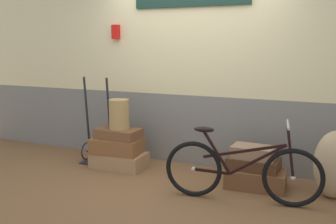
{
  "coord_description": "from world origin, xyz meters",
  "views": [
    {
      "loc": [
        1.77,
        -4.1,
        1.66
      ],
      "look_at": [
        -0.08,
        0.13,
        0.84
      ],
      "focal_mm": 40.73,
      "sensor_mm": 36.0,
      "label": 1
    }
  ],
  "objects_px": {
    "suitcase_4": "(254,163)",
    "burlap_sack": "(334,165)",
    "suitcase_3": "(256,178)",
    "suitcase_5": "(254,152)",
    "suitcase_0": "(119,160)",
    "luggage_trolley": "(98,142)",
    "bicycle": "(241,171)",
    "wicker_basket": "(119,114)",
    "suitcase_1": "(117,146)",
    "suitcase_2": "(118,134)"
  },
  "relations": [
    {
      "from": "burlap_sack",
      "to": "suitcase_0",
      "type": "bearing_deg",
      "value": -179.38
    },
    {
      "from": "suitcase_1",
      "to": "burlap_sack",
      "type": "height_order",
      "value": "burlap_sack"
    },
    {
      "from": "suitcase_1",
      "to": "wicker_basket",
      "type": "bearing_deg",
      "value": 31.26
    },
    {
      "from": "suitcase_2",
      "to": "luggage_trolley",
      "type": "bearing_deg",
      "value": 169.19
    },
    {
      "from": "luggage_trolley",
      "to": "suitcase_2",
      "type": "bearing_deg",
      "value": -12.71
    },
    {
      "from": "suitcase_0",
      "to": "luggage_trolley",
      "type": "height_order",
      "value": "luggage_trolley"
    },
    {
      "from": "suitcase_3",
      "to": "wicker_basket",
      "type": "height_order",
      "value": "wicker_basket"
    },
    {
      "from": "suitcase_3",
      "to": "suitcase_5",
      "type": "distance_m",
      "value": 0.31
    },
    {
      "from": "burlap_sack",
      "to": "suitcase_1",
      "type": "bearing_deg",
      "value": -179.28
    },
    {
      "from": "suitcase_2",
      "to": "bicycle",
      "type": "height_order",
      "value": "bicycle"
    },
    {
      "from": "suitcase_2",
      "to": "suitcase_5",
      "type": "xyz_separation_m",
      "value": [
        1.82,
        0.02,
        -0.06
      ]
    },
    {
      "from": "suitcase_1",
      "to": "suitcase_3",
      "type": "relative_size",
      "value": 0.97
    },
    {
      "from": "suitcase_1",
      "to": "suitcase_4",
      "type": "xyz_separation_m",
      "value": [
        1.84,
        0.04,
        -0.02
      ]
    },
    {
      "from": "suitcase_3",
      "to": "burlap_sack",
      "type": "height_order",
      "value": "burlap_sack"
    },
    {
      "from": "bicycle",
      "to": "suitcase_2",
      "type": "bearing_deg",
      "value": 165.15
    },
    {
      "from": "suitcase_2",
      "to": "suitcase_3",
      "type": "xyz_separation_m",
      "value": [
        1.86,
        0.0,
        -0.37
      ]
    },
    {
      "from": "suitcase_5",
      "to": "bicycle",
      "type": "distance_m",
      "value": 0.5
    },
    {
      "from": "suitcase_0",
      "to": "luggage_trolley",
      "type": "distance_m",
      "value": 0.45
    },
    {
      "from": "wicker_basket",
      "to": "suitcase_0",
      "type": "bearing_deg",
      "value": -106.54
    },
    {
      "from": "suitcase_5",
      "to": "luggage_trolley",
      "type": "bearing_deg",
      "value": -178.82
    },
    {
      "from": "suitcase_4",
      "to": "burlap_sack",
      "type": "distance_m",
      "value": 0.87
    },
    {
      "from": "suitcase_4",
      "to": "burlap_sack",
      "type": "bearing_deg",
      "value": 2.06
    },
    {
      "from": "suitcase_5",
      "to": "burlap_sack",
      "type": "bearing_deg",
      "value": 3.0
    },
    {
      "from": "suitcase_4",
      "to": "suitcase_0",
      "type": "bearing_deg",
      "value": -176.74
    },
    {
      "from": "suitcase_5",
      "to": "suitcase_4",
      "type": "bearing_deg",
      "value": 82.93
    },
    {
      "from": "suitcase_1",
      "to": "bicycle",
      "type": "height_order",
      "value": "bicycle"
    },
    {
      "from": "suitcase_4",
      "to": "suitcase_5",
      "type": "xyz_separation_m",
      "value": [
        -0.0,
        -0.0,
        0.14
      ]
    },
    {
      "from": "suitcase_3",
      "to": "luggage_trolley",
      "type": "height_order",
      "value": "luggage_trolley"
    },
    {
      "from": "suitcase_0",
      "to": "suitcase_4",
      "type": "height_order",
      "value": "suitcase_4"
    },
    {
      "from": "suitcase_3",
      "to": "suitcase_5",
      "type": "relative_size",
      "value": 1.36
    },
    {
      "from": "luggage_trolley",
      "to": "suitcase_0",
      "type": "bearing_deg",
      "value": -13.0
    },
    {
      "from": "suitcase_1",
      "to": "luggage_trolley",
      "type": "bearing_deg",
      "value": 161.34
    },
    {
      "from": "wicker_basket",
      "to": "luggage_trolley",
      "type": "relative_size",
      "value": 0.33
    },
    {
      "from": "suitcase_1",
      "to": "wicker_basket",
      "type": "distance_m",
      "value": 0.43
    },
    {
      "from": "suitcase_1",
      "to": "suitcase_4",
      "type": "distance_m",
      "value": 1.84
    },
    {
      "from": "wicker_basket",
      "to": "bicycle",
      "type": "relative_size",
      "value": 0.24
    },
    {
      "from": "wicker_basket",
      "to": "bicycle",
      "type": "xyz_separation_m",
      "value": [
        1.77,
        -0.49,
        -0.4
      ]
    },
    {
      "from": "suitcase_3",
      "to": "bicycle",
      "type": "relative_size",
      "value": 0.41
    },
    {
      "from": "suitcase_3",
      "to": "bicycle",
      "type": "height_order",
      "value": "bicycle"
    },
    {
      "from": "suitcase_5",
      "to": "luggage_trolley",
      "type": "distance_m",
      "value": 2.22
    },
    {
      "from": "burlap_sack",
      "to": "bicycle",
      "type": "bearing_deg",
      "value": -151.11
    },
    {
      "from": "suitcase_0",
      "to": "suitcase_5",
      "type": "height_order",
      "value": "suitcase_5"
    },
    {
      "from": "suitcase_3",
      "to": "suitcase_0",
      "type": "bearing_deg",
      "value": 177.23
    },
    {
      "from": "suitcase_0",
      "to": "suitcase_2",
      "type": "relative_size",
      "value": 1.24
    },
    {
      "from": "suitcase_0",
      "to": "suitcase_5",
      "type": "xyz_separation_m",
      "value": [
        1.81,
        0.03,
        0.32
      ]
    },
    {
      "from": "suitcase_2",
      "to": "bicycle",
      "type": "bearing_deg",
      "value": -12.95
    },
    {
      "from": "suitcase_0",
      "to": "wicker_basket",
      "type": "bearing_deg",
      "value": 72.6
    },
    {
      "from": "suitcase_5",
      "to": "bicycle",
      "type": "height_order",
      "value": "bicycle"
    },
    {
      "from": "suitcase_1",
      "to": "suitcase_3",
      "type": "xyz_separation_m",
      "value": [
        1.88,
        0.01,
        -0.2
      ]
    },
    {
      "from": "suitcase_1",
      "to": "suitcase_3",
      "type": "height_order",
      "value": "suitcase_1"
    }
  ]
}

